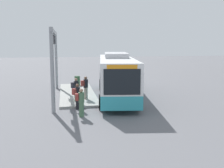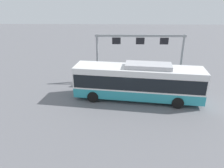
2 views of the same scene
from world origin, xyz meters
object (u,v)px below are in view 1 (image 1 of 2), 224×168
Objects in this scene: bus_main at (116,75)px; trash_bin at (77,81)px; person_waiting_mid at (77,96)px; person_boarding at (81,102)px; person_waiting_near at (76,89)px; person_waiting_far at (85,87)px.

trash_bin is at bearing -146.78° from bus_main.
person_waiting_mid reaches higher than trash_bin.
bus_main is 12.89× the size of trash_bin.
person_waiting_mid is at bearing 93.67° from person_boarding.
person_waiting_mid is (1.66, 0.01, -0.16)m from person_waiting_near.
person_waiting_mid is 1.86× the size of trash_bin.
trash_bin is at bearing 68.73° from person_waiting_far.
bus_main is 2.76m from person_waiting_far.
bus_main is at bearing 59.64° from person_boarding.
person_boarding is 3.56m from person_waiting_near.
person_waiting_mid is 9.13m from trash_bin.
person_waiting_near is at bearing -54.60° from bus_main.
person_waiting_far is (-2.46, 0.72, 0.16)m from person_waiting_mid.
trash_bin is (-6.66, -0.28, -0.44)m from person_waiting_far.
trash_bin is (-5.76, -2.77, -1.20)m from bus_main.
person_boarding is 11.03m from trash_bin.
person_waiting_far is 6.68m from trash_bin.
bus_main reaches higher than person_boarding.
person_waiting_far is at bearing 21.15° from person_waiting_near.
bus_main is at bearing 1.40° from person_waiting_near.
person_waiting_mid is 2.56m from person_waiting_far.
bus_main is 6.95× the size of person_waiting_mid.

